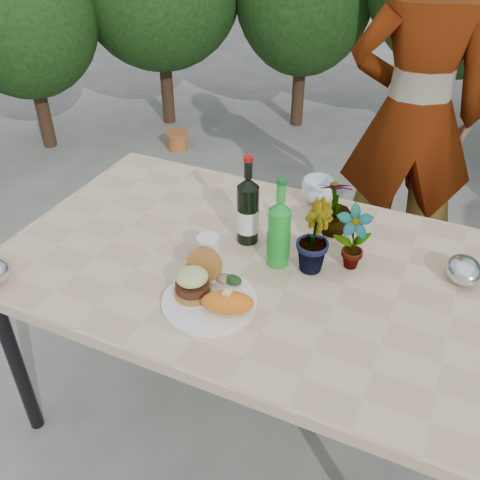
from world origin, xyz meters
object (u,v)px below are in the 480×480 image
at_px(patio_table, 250,274).
at_px(person, 414,117).
at_px(wine_bottle, 248,211).
at_px(dinner_plate, 210,301).

height_order(patio_table, person, person).
xyz_separation_m(patio_table, person, (0.30, 1.15, 0.17)).
bearing_deg(wine_bottle, dinner_plate, -67.31).
bearing_deg(patio_table, wine_bottle, 118.50).
height_order(wine_bottle, person, person).
bearing_deg(dinner_plate, person, 76.79).
xyz_separation_m(patio_table, wine_bottle, (-0.05, 0.10, 0.17)).
relative_size(patio_table, dinner_plate, 5.71).
distance_m(patio_table, dinner_plate, 0.25).
distance_m(patio_table, wine_bottle, 0.21).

